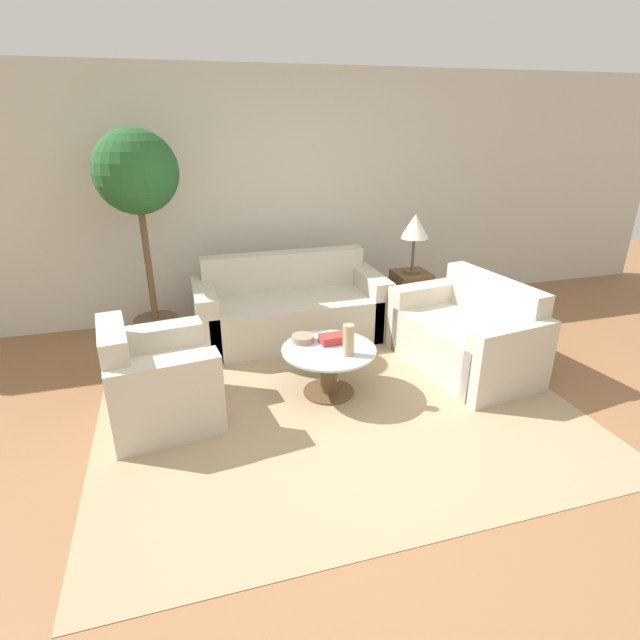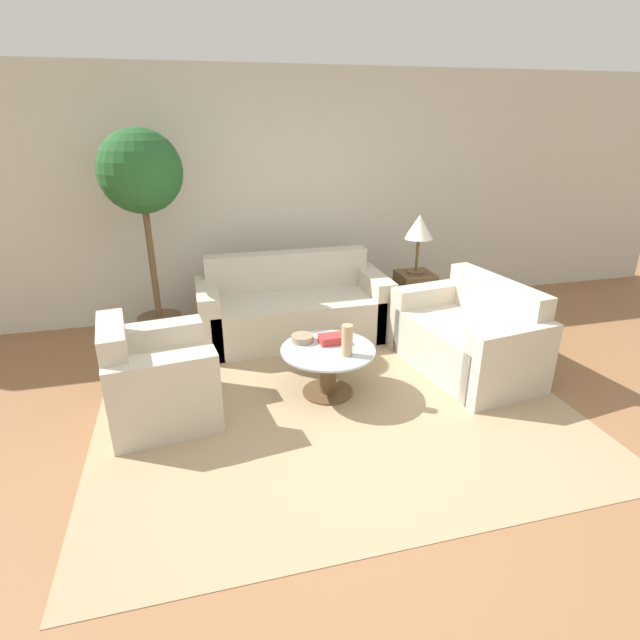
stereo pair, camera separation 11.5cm
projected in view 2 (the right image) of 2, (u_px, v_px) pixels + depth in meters
ground_plane at (372, 452)px, 3.39m from camera, size 14.00×14.00×0.00m
wall_back at (286, 196)px, 5.45m from camera, size 10.00×0.06×2.60m
rug at (328, 392)px, 4.11m from camera, size 3.57×3.31×0.01m
sofa_main at (293, 309)px, 5.10m from camera, size 1.88×0.81×0.82m
armchair at (154, 382)px, 3.69m from camera, size 0.85×0.91×0.79m
loveseat at (471, 338)px, 4.43m from camera, size 0.95×1.41×0.81m
coffee_table at (328, 364)px, 4.01m from camera, size 0.76×0.76×0.40m
side_table at (414, 299)px, 5.33m from camera, size 0.36×0.36×0.59m
table_lamp at (419, 229)px, 5.04m from camera, size 0.29×0.29×0.61m
potted_plant at (143, 191)px, 4.46m from camera, size 0.74×0.74×2.03m
vase at (347, 340)px, 3.81m from camera, size 0.09×0.09×0.25m
bowl at (303, 338)px, 4.08m from camera, size 0.18×0.18×0.06m
book_stack at (332, 339)px, 4.05m from camera, size 0.21×0.15×0.07m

